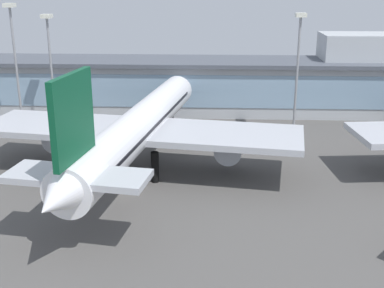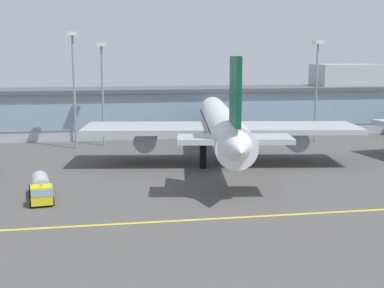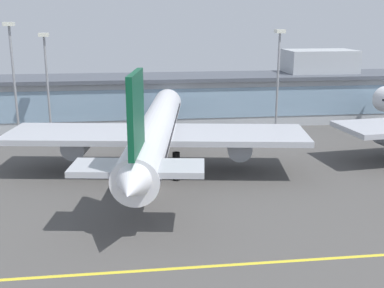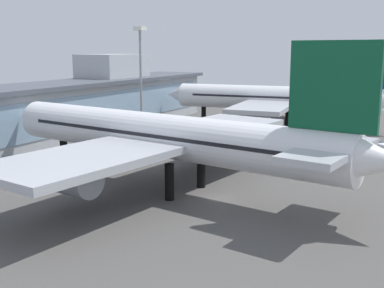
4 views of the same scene
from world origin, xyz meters
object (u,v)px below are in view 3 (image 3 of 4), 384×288
apron_light_mast_west (278,67)px  apron_light_mast_east (13,66)px  airliner_near_right (156,132)px  apron_light_mast_far_east (46,70)px

apron_light_mast_west → apron_light_mast_east: 50.15m
airliner_near_right → apron_light_mast_far_east: 30.81m
apron_light_mast_west → apron_light_mast_far_east: size_ratio=1.03×
apron_light_mast_far_east → airliner_near_right: bearing=-49.4°
airliner_near_right → apron_light_mast_far_east: apron_light_mast_far_east is taller
apron_light_mast_far_east → apron_light_mast_west: bearing=-4.1°
apron_light_mast_east → apron_light_mast_west: bearing=-0.7°
airliner_near_right → apron_light_mast_west: size_ratio=2.72×
apron_light_mast_west → apron_light_mast_far_east: 44.75m
apron_light_mast_west → apron_light_mast_east: apron_light_mast_east is taller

